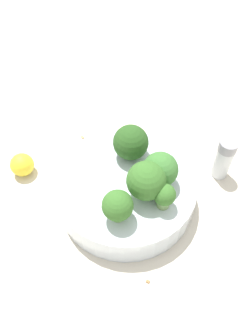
% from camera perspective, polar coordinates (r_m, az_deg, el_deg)
% --- Properties ---
extents(ground_plane, '(3.00, 3.00, 0.00)m').
position_cam_1_polar(ground_plane, '(0.57, 0.00, -5.42)').
color(ground_plane, beige).
extents(bowl, '(0.23, 0.23, 0.05)m').
position_cam_1_polar(bowl, '(0.54, 0.00, -3.90)').
color(bowl, silver).
rests_on(bowl, ground_plane).
extents(broccoli_floret_0, '(0.03, 0.03, 0.05)m').
position_cam_1_polar(broccoli_floret_0, '(0.48, 6.70, -4.84)').
color(broccoli_floret_0, '#7A9E5B').
rests_on(broccoli_floret_0, bowl).
extents(broccoli_floret_1, '(0.06, 0.06, 0.07)m').
position_cam_1_polar(broccoli_floret_1, '(0.48, 3.56, -2.25)').
color(broccoli_floret_1, '#84AD66').
rests_on(broccoli_floret_1, bowl).
extents(broccoli_floret_2, '(0.06, 0.06, 0.06)m').
position_cam_1_polar(broccoli_floret_2, '(0.53, 0.84, 4.42)').
color(broccoli_floret_2, '#7A9E5B').
rests_on(broccoli_floret_2, bowl).
extents(broccoli_floret_3, '(0.05, 0.05, 0.06)m').
position_cam_1_polar(broccoli_floret_3, '(0.46, -1.47, -6.66)').
color(broccoli_floret_3, '#84AD66').
rests_on(broccoli_floret_3, bowl).
extents(broccoli_floret_4, '(0.06, 0.06, 0.06)m').
position_cam_1_polar(broccoli_floret_4, '(0.50, 5.97, -0.32)').
color(broccoli_floret_4, '#84AD66').
rests_on(broccoli_floret_4, bowl).
extents(pepper_shaker, '(0.03, 0.03, 0.08)m').
position_cam_1_polar(pepper_shaker, '(0.59, 16.65, 1.59)').
color(pepper_shaker, silver).
rests_on(pepper_shaker, ground_plane).
extents(lemon_wedge, '(0.04, 0.04, 0.04)m').
position_cam_1_polar(lemon_wedge, '(0.61, -17.65, 0.54)').
color(lemon_wedge, yellow).
rests_on(lemon_wedge, ground_plane).
extents(almond_crumb_0, '(0.01, 0.01, 0.01)m').
position_cam_1_polar(almond_crumb_0, '(0.66, -7.58, 5.41)').
color(almond_crumb_0, tan).
rests_on(almond_crumb_0, ground_plane).
extents(almond_crumb_1, '(0.01, 0.01, 0.01)m').
position_cam_1_polar(almond_crumb_1, '(0.66, -2.68, 5.65)').
color(almond_crumb_1, tan).
rests_on(almond_crumb_1, ground_plane).
extents(almond_crumb_2, '(0.01, 0.00, 0.01)m').
position_cam_1_polar(almond_crumb_2, '(0.50, 3.83, -19.08)').
color(almond_crumb_2, olive).
rests_on(almond_crumb_2, ground_plane).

